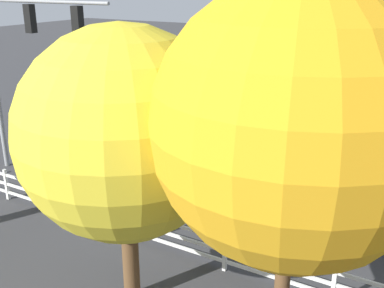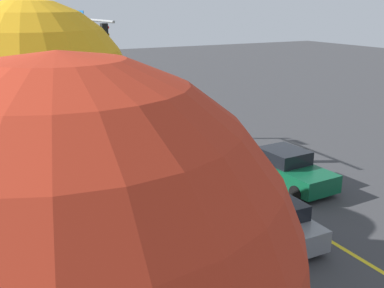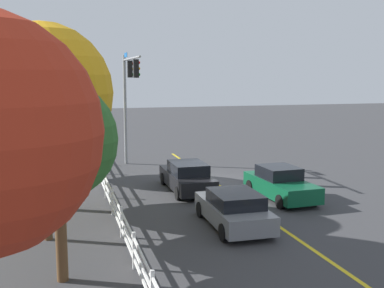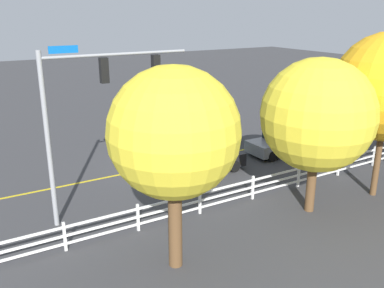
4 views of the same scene
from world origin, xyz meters
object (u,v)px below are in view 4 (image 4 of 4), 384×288
object	(u,v)px
car_1	(205,135)
tree_2	(174,133)
car_0	(283,142)
tree_0	(318,115)
car_2	(202,160)

from	to	relation	value
car_1	tree_2	bearing A→B (deg)	-129.25
car_0	tree_0	distance (m)	8.59
car_0	car_1	size ratio (longest dim) A/B	0.96
car_1	tree_0	bearing A→B (deg)	-98.08
car_2	car_0	bearing A→B (deg)	-177.60
car_0	car_2	distance (m)	6.00
car_0	car_1	xyz separation A→B (m)	(3.35, -3.62, 0.02)
tree_2	car_2	bearing A→B (deg)	-127.81
car_2	tree_2	bearing A→B (deg)	52.38
car_1	tree_2	distance (m)	14.01
car_2	tree_2	distance (m)	9.63
tree_2	tree_0	bearing A→B (deg)	-174.70
tree_0	tree_2	distance (m)	7.08
tree_0	car_2	bearing A→B (deg)	-75.03
car_0	tree_0	bearing A→B (deg)	57.17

